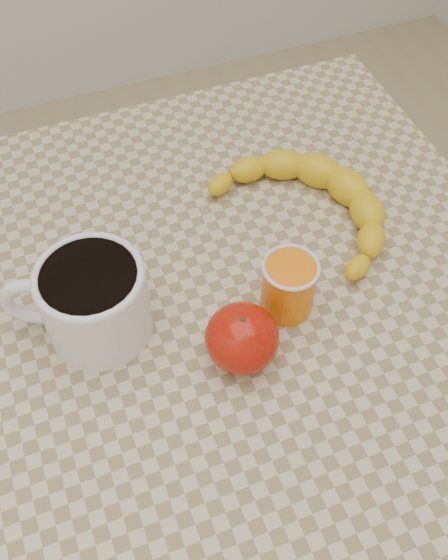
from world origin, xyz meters
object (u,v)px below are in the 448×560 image
object	(u,v)px
table	(224,326)
orange_juice_glass	(289,286)
banana	(310,204)
apple	(242,338)
coffee_mug	(91,299)

from	to	relation	value
table	orange_juice_glass	world-z (taller)	orange_juice_glass
orange_juice_glass	banana	world-z (taller)	orange_juice_glass
apple	banana	world-z (taller)	apple
coffee_mug	apple	world-z (taller)	coffee_mug
coffee_mug	banana	distance (m)	0.33
orange_juice_glass	banana	bearing A→B (deg)	54.01
table	orange_juice_glass	distance (m)	0.15
coffee_mug	apple	distance (m)	0.18
table	coffee_mug	distance (m)	0.22
apple	banana	bearing A→B (deg)	45.43
coffee_mug	banana	xyz separation A→B (m)	(0.32, 0.07, -0.03)
apple	table	bearing A→B (deg)	81.08
apple	coffee_mug	bearing A→B (deg)	145.80
coffee_mug	table	bearing A→B (deg)	-0.77
table	banana	distance (m)	0.21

